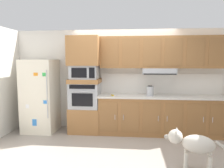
{
  "coord_description": "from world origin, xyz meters",
  "views": [
    {
      "loc": [
        0.21,
        -4.18,
        1.72
      ],
      "look_at": [
        -0.22,
        0.16,
        1.25
      ],
      "focal_mm": 33.54,
      "sensor_mm": 36.0,
      "label": 1
    }
  ],
  "objects_px": {
    "screwdriver": "(113,95)",
    "dog": "(193,144)",
    "refrigerator": "(40,96)",
    "built_in_oven": "(85,95)",
    "electric_kettle": "(150,91)",
    "microwave": "(85,72)"
  },
  "relations": [
    {
      "from": "refrigerator",
      "to": "dog",
      "type": "bearing_deg",
      "value": -26.54
    },
    {
      "from": "refrigerator",
      "to": "built_in_oven",
      "type": "xyz_separation_m",
      "value": [
        1.1,
        0.07,
        0.02
      ]
    },
    {
      "from": "screwdriver",
      "to": "dog",
      "type": "xyz_separation_m",
      "value": [
        1.41,
        -1.53,
        -0.5
      ]
    },
    {
      "from": "electric_kettle",
      "to": "screwdriver",
      "type": "bearing_deg",
      "value": -174.34
    },
    {
      "from": "built_in_oven",
      "to": "microwave",
      "type": "relative_size",
      "value": 1.09
    },
    {
      "from": "screwdriver",
      "to": "dog",
      "type": "height_order",
      "value": "screwdriver"
    },
    {
      "from": "refrigerator",
      "to": "dog",
      "type": "relative_size",
      "value": 1.94
    },
    {
      "from": "built_in_oven",
      "to": "microwave",
      "type": "distance_m",
      "value": 0.56
    },
    {
      "from": "electric_kettle",
      "to": "dog",
      "type": "relative_size",
      "value": 0.26
    },
    {
      "from": "built_in_oven",
      "to": "screwdriver",
      "type": "xyz_separation_m",
      "value": [
        0.69,
        -0.13,
        0.03
      ]
    },
    {
      "from": "microwave",
      "to": "screwdriver",
      "type": "distance_m",
      "value": 0.88
    },
    {
      "from": "screwdriver",
      "to": "built_in_oven",
      "type": "bearing_deg",
      "value": 169.08
    },
    {
      "from": "refrigerator",
      "to": "screwdriver",
      "type": "xyz_separation_m",
      "value": [
        1.79,
        -0.07,
        0.05
      ]
    },
    {
      "from": "refrigerator",
      "to": "dog",
      "type": "height_order",
      "value": "refrigerator"
    },
    {
      "from": "refrigerator",
      "to": "electric_kettle",
      "type": "distance_m",
      "value": 2.65
    },
    {
      "from": "built_in_oven",
      "to": "electric_kettle",
      "type": "bearing_deg",
      "value": -1.75
    },
    {
      "from": "electric_kettle",
      "to": "microwave",
      "type": "bearing_deg",
      "value": 178.25
    },
    {
      "from": "screwdriver",
      "to": "dog",
      "type": "bearing_deg",
      "value": -47.4
    },
    {
      "from": "refrigerator",
      "to": "built_in_oven",
      "type": "bearing_deg",
      "value": 3.52
    },
    {
      "from": "built_in_oven",
      "to": "electric_kettle",
      "type": "distance_m",
      "value": 1.56
    },
    {
      "from": "built_in_oven",
      "to": "screwdriver",
      "type": "bearing_deg",
      "value": -10.92
    },
    {
      "from": "screwdriver",
      "to": "refrigerator",
      "type": "bearing_deg",
      "value": 177.92
    }
  ]
}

